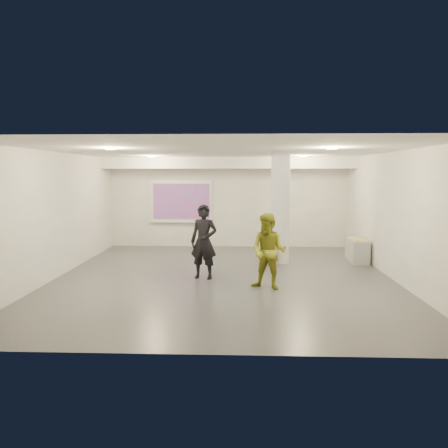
{
  "coord_description": "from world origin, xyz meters",
  "views": [
    {
      "loc": [
        0.41,
        -10.26,
        2.49
      ],
      "look_at": [
        0.0,
        0.4,
        1.25
      ],
      "focal_mm": 35.0,
      "sensor_mm": 36.0,
      "label": 1
    }
  ],
  "objects_px": {
    "column": "(280,209)",
    "man": "(269,252)",
    "credenza": "(357,250)",
    "woman": "(204,242)",
    "projection_screen": "(181,202)"
  },
  "relations": [
    {
      "from": "column",
      "to": "credenza",
      "type": "bearing_deg",
      "value": 7.01
    },
    {
      "from": "column",
      "to": "man",
      "type": "height_order",
      "value": "column"
    },
    {
      "from": "woman",
      "to": "man",
      "type": "height_order",
      "value": "woman"
    },
    {
      "from": "woman",
      "to": "column",
      "type": "bearing_deg",
      "value": 57.19
    },
    {
      "from": "column",
      "to": "credenza",
      "type": "relative_size",
      "value": 2.73
    },
    {
      "from": "credenza",
      "to": "man",
      "type": "xyz_separation_m",
      "value": [
        -2.71,
        -3.08,
        0.5
      ]
    },
    {
      "from": "column",
      "to": "man",
      "type": "relative_size",
      "value": 1.82
    },
    {
      "from": "column",
      "to": "man",
      "type": "distance_m",
      "value": 2.93
    },
    {
      "from": "woman",
      "to": "man",
      "type": "relative_size",
      "value": 1.07
    },
    {
      "from": "projection_screen",
      "to": "woman",
      "type": "relative_size",
      "value": 1.19
    },
    {
      "from": "credenza",
      "to": "woman",
      "type": "xyz_separation_m",
      "value": [
        -4.18,
        -2.16,
        0.56
      ]
    },
    {
      "from": "column",
      "to": "projection_screen",
      "type": "distance_m",
      "value": 4.08
    },
    {
      "from": "column",
      "to": "woman",
      "type": "relative_size",
      "value": 1.7
    },
    {
      "from": "projection_screen",
      "to": "credenza",
      "type": "relative_size",
      "value": 1.91
    },
    {
      "from": "column",
      "to": "man",
      "type": "xyz_separation_m",
      "value": [
        -0.49,
        -2.81,
        -0.68
      ]
    }
  ]
}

